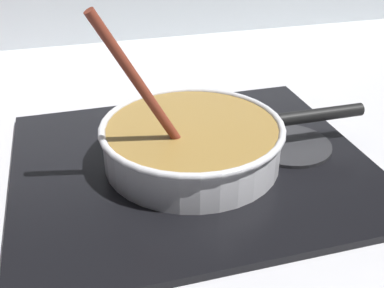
% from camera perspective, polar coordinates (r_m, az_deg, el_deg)
% --- Properties ---
extents(ground, '(2.40, 1.60, 0.04)m').
position_cam_1_polar(ground, '(0.69, -2.11, -8.71)').
color(ground, '#B7B7BC').
extents(hob_plate, '(0.56, 0.48, 0.01)m').
position_cam_1_polar(hob_plate, '(0.75, 0.00, -2.46)').
color(hob_plate, black).
rests_on(hob_plate, ground).
extents(burner_ring, '(0.17, 0.17, 0.01)m').
position_cam_1_polar(burner_ring, '(0.75, 0.00, -1.81)').
color(burner_ring, '#592D0C').
rests_on(burner_ring, hob_plate).
extents(spare_burner, '(0.14, 0.14, 0.01)m').
position_cam_1_polar(spare_burner, '(0.80, 11.77, -0.10)').
color(spare_burner, '#262628').
rests_on(spare_burner, hob_plate).
extents(cooking_pan, '(0.45, 0.29, 0.26)m').
position_cam_1_polar(cooking_pan, '(0.73, 0.11, 0.37)').
color(cooking_pan, silver).
rests_on(cooking_pan, hob_plate).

